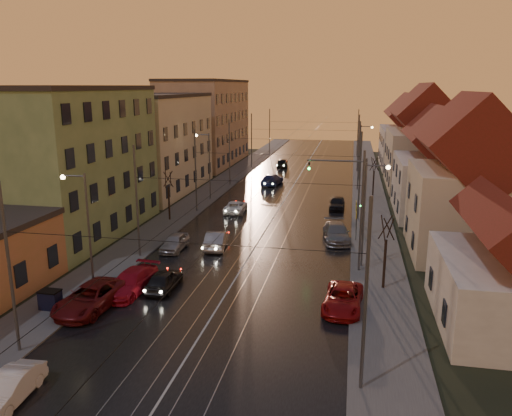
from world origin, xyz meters
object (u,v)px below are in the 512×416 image
Objects in this scene: parked_left_2 at (131,282)px; parked_right_0 at (343,299)px; street_lamp_3 at (362,147)px; street_lamp_1 at (369,205)px; traffic_light_mast at (353,187)px; driving_car_2 at (236,207)px; parked_right_2 at (337,203)px; parked_left_3 at (175,242)px; dumpster at (50,300)px; street_lamp_2 at (207,160)px; driving_car_1 at (216,240)px; driving_car_3 at (272,180)px; street_lamp_0 at (84,221)px; driving_car_4 at (282,163)px; driving_car_0 at (164,280)px; parked_left_1 at (91,297)px; parked_left_0 at (10,388)px; parked_right_1 at (336,233)px.

parked_right_0 is at bearing 6.09° from parked_left_2.
street_lamp_1 is at bearing -90.00° from street_lamp_3.
traffic_light_mast is at bearing 97.91° from street_lamp_1.
traffic_light_mast is 14.62m from driving_car_2.
parked_right_2 is at bearing 98.63° from street_lamp_1.
dumpster is at bearing -105.39° from parked_left_3.
street_lamp_2 reaches higher than driving_car_1.
street_lamp_3 is at bearing 81.48° from parked_right_2.
parked_left_3 is at bearing -82.02° from street_lamp_2.
parked_left_2 reaches higher than parked_right_0.
driving_car_3 is 1.04× the size of parked_left_2.
driving_car_2 is at bearing 132.65° from street_lamp_1.
street_lamp_0 reaches higher than driving_car_1.
driving_car_4 is at bearing 105.95° from parked_right_0.
driving_car_0 is 0.72× the size of parked_left_1.
street_lamp_1 is 25.42m from parked_left_0.
street_lamp_0 reaches higher than parked_left_0.
driving_car_4 is at bearing -91.41° from driving_car_0.
parked_left_1 is 1.06× the size of parked_right_1.
driving_car_3 is (6.10, 38.55, -4.12)m from street_lamp_0.
parked_left_1 is 11.85m from parked_left_3.
street_lamp_2 is at bearing 90.44° from parked_left_0.
driving_car_0 is at bearing 75.84° from driving_car_1.
street_lamp_3 reaches higher than parked_left_3.
driving_car_0 is at bearing -129.72° from traffic_light_mast.
street_lamp_0 is at bearing -145.50° from parked_right_1.
parked_left_0 is at bearing -77.63° from parked_left_1.
driving_car_0 is 21.46m from driving_car_2.
parked_left_0 is at bearing -84.81° from parked_left_2.
street_lamp_1 is 22.45m from dumpster.
parked_right_2 is at bearing -6.58° from street_lamp_2.
driving_car_1 is 0.85× the size of driving_car_3.
street_lamp_1 is 36.00m from street_lamp_3.
parked_left_1 reaches higher than driving_car_0.
parked_left_1 is at bearing 90.71° from driving_car_3.
street_lamp_2 is at bearing -138.69° from street_lamp_3.
traffic_light_mast is (17.10, -12.00, -0.29)m from street_lamp_2.
street_lamp_1 is 1.98× the size of driving_car_0.
driving_car_4 is 1.09× the size of parked_right_2.
dumpster is (-5.58, -4.44, 0.01)m from driving_car_0.
street_lamp_1 reaches higher than dumpster.
traffic_light_mast is 1.47× the size of parked_right_0.
driving_car_2 is (-0.10, 21.46, -0.06)m from driving_car_0.
driving_car_1 is at bearing -71.38° from street_lamp_2.
driving_car_1 is at bearing 96.67° from driving_car_3.
street_lamp_3 reaches higher than parked_left_2.
driving_car_2 is 0.86× the size of parked_right_1.
driving_car_4 is at bearing 84.20° from parked_left_0.
driving_car_3 is (-12.11, 30.55, -4.12)m from street_lamp_1.
parked_left_0 is (-3.16, -22.16, -0.10)m from driving_car_1.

